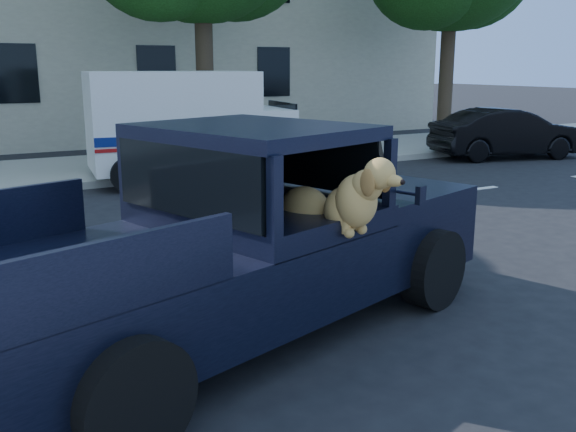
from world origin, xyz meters
name	(u,v)px	position (x,y,z in m)	size (l,w,h in m)	color
ground	(98,330)	(0.00, 0.00, 0.00)	(120.00, 120.00, 0.00)	black
lane_stripes	(178,226)	(2.00, 3.40, 0.01)	(21.60, 0.14, 0.01)	silver
pickup_truck	(228,267)	(1.06, -0.68, 0.65)	(5.71, 3.60, 1.91)	black
mail_truck	(187,134)	(3.58, 7.20, 1.01)	(4.41, 2.59, 2.30)	silver
parked_sedan	(507,133)	(12.21, 6.28, 0.66)	(4.00, 1.39, 1.32)	black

